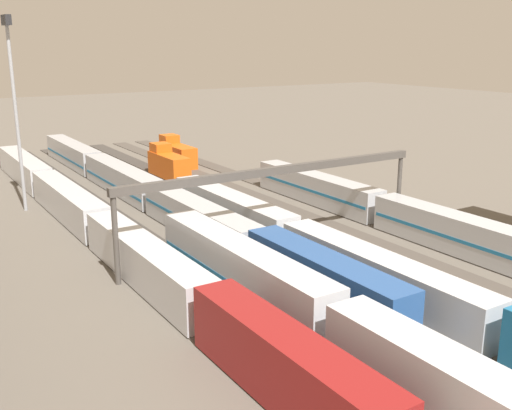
% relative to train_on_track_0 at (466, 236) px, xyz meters
% --- Properties ---
extents(ground_plane, '(400.00, 400.00, 0.00)m').
position_rel_train_on_track_0_xyz_m(ground_plane, '(16.13, 15.00, -2.02)').
color(ground_plane, '#60594F').
extents(track_bed_0, '(140.00, 2.80, 0.12)m').
position_rel_train_on_track_0_xyz_m(track_bed_0, '(16.13, 0.00, -1.96)').
color(track_bed_0, '#4C443D').
rests_on(track_bed_0, ground_plane).
extents(track_bed_1, '(140.00, 2.80, 0.12)m').
position_rel_train_on_track_0_xyz_m(track_bed_1, '(16.13, 5.00, -1.96)').
color(track_bed_1, '#4C443D').
rests_on(track_bed_1, ground_plane).
extents(track_bed_2, '(140.00, 2.80, 0.12)m').
position_rel_train_on_track_0_xyz_m(track_bed_2, '(16.13, 10.00, -1.96)').
color(track_bed_2, '#3D3833').
rests_on(track_bed_2, ground_plane).
extents(track_bed_3, '(140.00, 2.80, 0.12)m').
position_rel_train_on_track_0_xyz_m(track_bed_3, '(16.13, 15.00, -1.96)').
color(track_bed_3, '#4C443D').
rests_on(track_bed_3, ground_plane).
extents(track_bed_4, '(140.00, 2.80, 0.12)m').
position_rel_train_on_track_0_xyz_m(track_bed_4, '(16.13, 20.00, -1.96)').
color(track_bed_4, '#3D3833').
rests_on(track_bed_4, ground_plane).
extents(track_bed_5, '(140.00, 2.80, 0.12)m').
position_rel_train_on_track_0_xyz_m(track_bed_5, '(16.13, 25.00, -1.96)').
color(track_bed_5, '#3D3833').
rests_on(track_bed_5, ground_plane).
extents(track_bed_6, '(140.00, 2.80, 0.12)m').
position_rel_train_on_track_0_xyz_m(track_bed_6, '(16.13, 30.00, -1.96)').
color(track_bed_6, '#4C443D').
rests_on(track_bed_6, ground_plane).
extents(train_on_track_0, '(71.40, 3.06, 3.80)m').
position_rel_train_on_track_0_xyz_m(train_on_track_0, '(0.00, 0.00, 0.00)').
color(train_on_track_0, '#B7BABF').
rests_on(train_on_track_0, ground_plane).
extents(train_on_track_6, '(90.60, 3.00, 4.40)m').
position_rel_train_on_track_0_xyz_m(train_on_track_6, '(23.82, 30.00, 0.07)').
color(train_on_track_6, maroon).
rests_on(train_on_track_6, ground_plane).
extents(train_on_track_2, '(10.00, 3.00, 5.00)m').
position_rel_train_on_track_0_xyz_m(train_on_track_2, '(49.58, 10.00, 0.14)').
color(train_on_track_2, '#D85914').
rests_on(train_on_track_2, ground_plane).
extents(train_on_track_3, '(66.40, 3.00, 4.40)m').
position_rel_train_on_track_0_xyz_m(train_on_track_3, '(-1.70, 15.00, 0.10)').
color(train_on_track_3, '#1E6B9E').
rests_on(train_on_track_3, ground_plane).
extents(train_on_track_4, '(90.60, 3.06, 4.40)m').
position_rel_train_on_track_0_xyz_m(train_on_track_4, '(33.59, 20.00, 0.05)').
color(train_on_track_4, '#285193').
rests_on(train_on_track_4, ground_plane).
extents(train_on_track_5, '(47.20, 3.06, 5.00)m').
position_rel_train_on_track_0_xyz_m(train_on_track_5, '(-10.04, 25.00, 0.57)').
color(train_on_track_5, silver).
rests_on(train_on_track_5, ground_plane).
extents(train_on_track_1, '(10.00, 3.00, 5.00)m').
position_rel_train_on_track_0_xyz_m(train_on_track_1, '(57.22, 5.00, 0.14)').
color(train_on_track_1, '#D85914').
rests_on(train_on_track_1, ground_plane).
extents(light_mast_1, '(2.80, 0.70, 23.93)m').
position_rel_train_on_track_0_xyz_m(light_mast_1, '(41.20, 33.66, 13.52)').
color(light_mast_1, '#9EA0A5').
rests_on(light_mast_1, ground_plane).
extents(signal_gantry, '(0.70, 35.00, 8.80)m').
position_rel_train_on_track_0_xyz_m(signal_gantry, '(11.42, 15.00, 5.64)').
color(signal_gantry, '#4C4742').
rests_on(signal_gantry, ground_plane).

